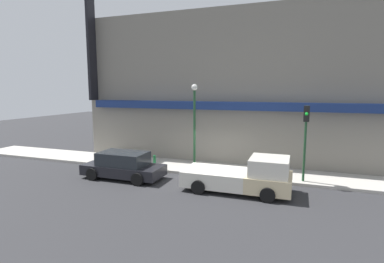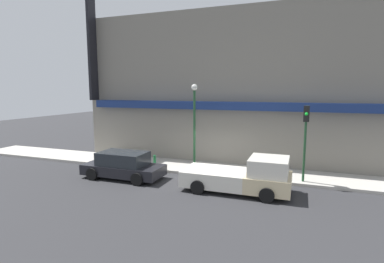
{
  "view_description": "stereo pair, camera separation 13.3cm",
  "coord_description": "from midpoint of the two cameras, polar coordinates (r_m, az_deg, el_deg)",
  "views": [
    {
      "loc": [
        4.47,
        -15.52,
        4.81
      ],
      "look_at": [
        -1.46,
        1.13,
        2.35
      ],
      "focal_mm": 28.0,
      "sensor_mm": 36.0,
      "label": 1
    },
    {
      "loc": [
        4.6,
        -15.48,
        4.81
      ],
      "look_at": [
        -1.46,
        1.13,
        2.35
      ],
      "focal_mm": 28.0,
      "sensor_mm": 36.0,
      "label": 2
    }
  ],
  "objects": [
    {
      "name": "fire_hydrant",
      "position": [
        18.98,
        -6.93,
        -5.37
      ],
      "size": [
        0.17,
        0.17,
        0.63
      ],
      "color": "#196633",
      "rests_on": "sidewalk"
    },
    {
      "name": "parked_car",
      "position": [
        16.92,
        -12.73,
        -6.32
      ],
      "size": [
        4.45,
        2.02,
        1.45
      ],
      "rotation": [
        0.0,
        0.0,
        -0.03
      ],
      "color": "black",
      "rests_on": "ground"
    },
    {
      "name": "building",
      "position": [
        20.31,
        7.16,
        8.12
      ],
      "size": [
        19.8,
        3.8,
        11.33
      ],
      "color": "gray",
      "rests_on": "ground"
    },
    {
      "name": "sidewalk",
      "position": [
        18.13,
        4.89,
        -7.24
      ],
      "size": [
        36.0,
        2.81,
        0.15
      ],
      "color": "#B7B2A8",
      "rests_on": "ground"
    },
    {
      "name": "street_lamp",
      "position": [
        17.25,
        0.68,
        2.94
      ],
      "size": [
        0.36,
        0.36,
        4.99
      ],
      "color": "#1E4728",
      "rests_on": "sidewalk"
    },
    {
      "name": "pickup_truck",
      "position": [
        14.53,
        10.02,
        -8.4
      ],
      "size": [
        5.07,
        2.3,
        1.74
      ],
      "rotation": [
        0.0,
        0.0,
        0.01
      ],
      "color": "beige",
      "rests_on": "ground"
    },
    {
      "name": "ground_plane",
      "position": [
        16.85,
        3.62,
        -8.68
      ],
      "size": [
        80.0,
        80.0,
        0.0
      ],
      "primitive_type": "plane",
      "color": "#2D2D30"
    },
    {
      "name": "traffic_light",
      "position": [
        16.02,
        21.04,
        0.25
      ],
      "size": [
        0.28,
        0.42,
        3.89
      ],
      "color": "#1E4728",
      "rests_on": "sidewalk"
    }
  ]
}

